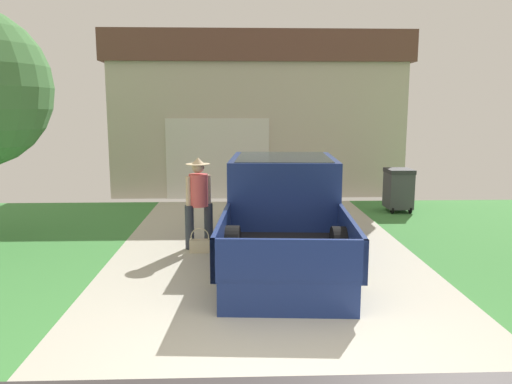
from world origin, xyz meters
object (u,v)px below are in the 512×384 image
object	(u,v)px
pickup_truck	(283,207)
person_with_hat	(199,197)
wheeled_trash_bin	(398,188)
house_with_garage	(255,114)
handbag	(200,245)

from	to	relation	value
pickup_truck	person_with_hat	world-z (taller)	person_with_hat
wheeled_trash_bin	house_with_garage	bearing A→B (deg)	125.65
pickup_truck	house_with_garage	size ratio (longest dim) A/B	0.63
pickup_truck	person_with_hat	bearing A→B (deg)	-176.16
person_with_hat	house_with_garage	distance (m)	7.97
handbag	wheeled_trash_bin	distance (m)	5.74
person_with_hat	handbag	bearing A→B (deg)	-113.66
house_with_garage	person_with_hat	bearing A→B (deg)	-99.51
pickup_truck	house_with_garage	bearing A→B (deg)	95.57
person_with_hat	handbag	distance (m)	0.85
person_with_hat	handbag	size ratio (longest dim) A/B	3.77
person_with_hat	wheeled_trash_bin	bearing A→B (deg)	3.61
person_with_hat	wheeled_trash_bin	size ratio (longest dim) A/B	1.56
handbag	wheeled_trash_bin	xyz separation A→B (m)	(4.61, 3.39, 0.44)
house_with_garage	wheeled_trash_bin	xyz separation A→B (m)	(3.35, -4.67, -1.77)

